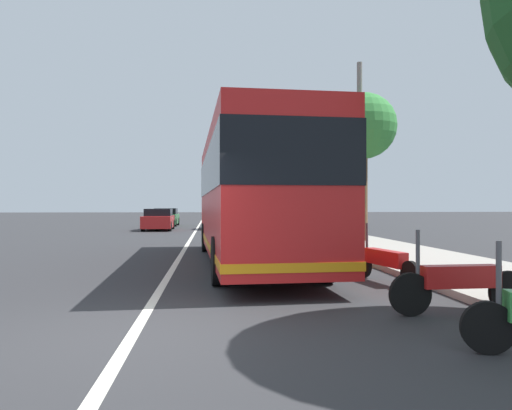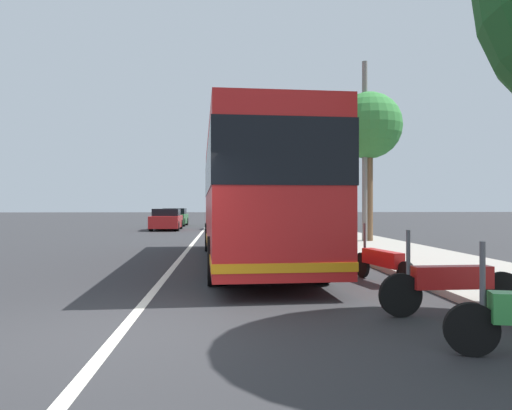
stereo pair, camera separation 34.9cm
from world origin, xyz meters
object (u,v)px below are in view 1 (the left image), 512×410
(coach_bus, at_px, (250,191))
(roadside_tree_mid_block, at_px, (363,128))
(roadside_tree_far_block, at_px, (301,170))
(motorcycle_far_end, at_px, (385,261))
(car_far_distant, at_px, (166,217))
(car_ahead_same_lane, at_px, (230,217))
(car_behind_bus, at_px, (220,218))
(utility_pole, at_px, (360,153))
(motorcycle_mid_row, at_px, (340,248))
(car_side_street, at_px, (159,220))
(motorcycle_angled, at_px, (460,283))

(coach_bus, relative_size, roadside_tree_mid_block, 1.75)
(roadside_tree_far_block, bearing_deg, motorcycle_far_end, 172.93)
(car_far_distant, bearing_deg, car_ahead_same_lane, 85.48)
(motorcycle_far_end, height_order, car_behind_bus, car_behind_bus)
(roadside_tree_mid_block, xyz_separation_m, utility_pole, (-0.12, 0.20, -1.11))
(car_behind_bus, relative_size, car_ahead_same_lane, 1.09)
(car_behind_bus, xyz_separation_m, roadside_tree_far_block, (2.02, -6.13, 3.58))
(car_ahead_same_lane, bearing_deg, motorcycle_mid_row, -176.01)
(car_behind_bus, distance_m, car_ahead_same_lane, 4.86)
(coach_bus, bearing_deg, car_side_street, 11.36)
(motorcycle_angled, bearing_deg, motorcycle_far_end, -90.44)
(coach_bus, height_order, car_side_street, coach_bus)
(motorcycle_far_end, distance_m, motorcycle_mid_row, 2.85)
(motorcycle_angled, xyz_separation_m, motorcycle_mid_row, (5.70, 0.22, 0.02))
(utility_pole, bearing_deg, motorcycle_far_end, 164.85)
(car_ahead_same_lane, relative_size, roadside_tree_mid_block, 0.64)
(coach_bus, height_order, roadside_tree_mid_block, roadside_tree_mid_block)
(coach_bus, relative_size, car_behind_bus, 2.53)
(car_behind_bus, bearing_deg, utility_pole, -153.49)
(motorcycle_mid_row, distance_m, car_ahead_same_lane, 25.15)
(motorcycle_mid_row, distance_m, car_far_distant, 26.49)
(motorcycle_mid_row, relative_size, car_ahead_same_lane, 0.55)
(car_behind_bus, bearing_deg, roadside_tree_far_block, -68.13)
(car_side_street, relative_size, car_ahead_same_lane, 1.06)
(motorcycle_mid_row, xyz_separation_m, car_side_street, (19.05, 6.93, 0.19))
(motorcycle_mid_row, bearing_deg, roadside_tree_mid_block, -13.08)
(roadside_tree_mid_block, distance_m, roadside_tree_far_block, 15.31)
(motorcycle_angled, bearing_deg, coach_bus, -69.84)
(roadside_tree_far_block, bearing_deg, utility_pole, 178.21)
(car_behind_bus, xyz_separation_m, utility_pole, (-13.39, -5.65, 3.11))
(car_behind_bus, height_order, utility_pole, utility_pole)
(motorcycle_mid_row, distance_m, car_side_street, 20.28)
(car_behind_bus, bearing_deg, roadside_tree_mid_block, -152.57)
(motorcycle_angled, relative_size, car_ahead_same_lane, 0.54)
(coach_bus, height_order, utility_pole, utility_pole)
(motorcycle_mid_row, xyz_separation_m, roadside_tree_mid_block, (7.02, -3.01, 4.47))
(roadside_tree_far_block, height_order, utility_pole, utility_pole)
(motorcycle_angled, height_order, car_ahead_same_lane, car_ahead_same_lane)
(motorcycle_mid_row, bearing_deg, car_far_distant, 25.59)
(motorcycle_far_end, bearing_deg, roadside_tree_far_block, -18.60)
(roadside_tree_far_block, relative_size, utility_pole, 0.82)
(car_side_street, xyz_separation_m, roadside_tree_far_block, (3.26, -10.21, 3.64))
(motorcycle_far_end, distance_m, utility_pole, 10.65)
(car_side_street, relative_size, car_behind_bus, 0.98)
(car_side_street, xyz_separation_m, roadside_tree_mid_block, (-12.04, -9.94, 4.28))
(utility_pole, bearing_deg, car_far_distant, 27.89)
(car_behind_bus, relative_size, utility_pole, 0.58)
(coach_bus, bearing_deg, utility_pole, -42.98)
(roadside_tree_mid_block, distance_m, utility_pole, 1.13)
(car_far_distant, distance_m, car_ahead_same_lane, 5.11)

